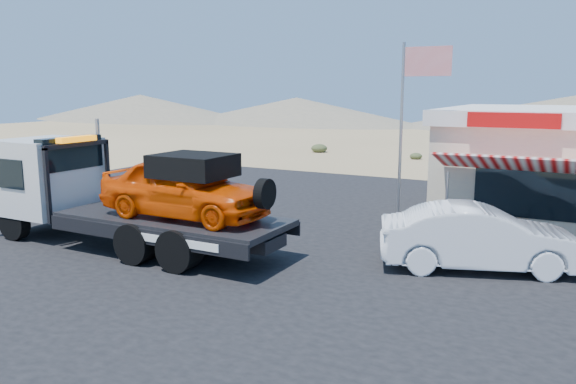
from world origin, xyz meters
name	(u,v)px	position (x,y,z in m)	size (l,w,h in m)	color
ground	(200,244)	(0.00, 0.00, 0.00)	(120.00, 120.00, 0.00)	#907B52
asphalt_lot	(304,230)	(2.00, 3.00, 0.01)	(32.00, 24.00, 0.02)	black
tow_truck	(124,190)	(-1.74, -1.21, 1.70)	(9.46, 2.81, 3.16)	black
white_sedan	(480,238)	(7.78, 1.42, 0.84)	(1.74, 5.00, 1.65)	silver
flagpole	(409,115)	(4.93, 4.50, 3.76)	(1.55, 0.10, 6.00)	#99999E
desert_scrub	(96,167)	(-14.22, 9.33, 0.30)	(23.45, 33.13, 0.70)	#313D21
distant_hills	(407,112)	(-9.77, 55.14, 1.89)	(126.00, 48.00, 4.20)	#726B59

